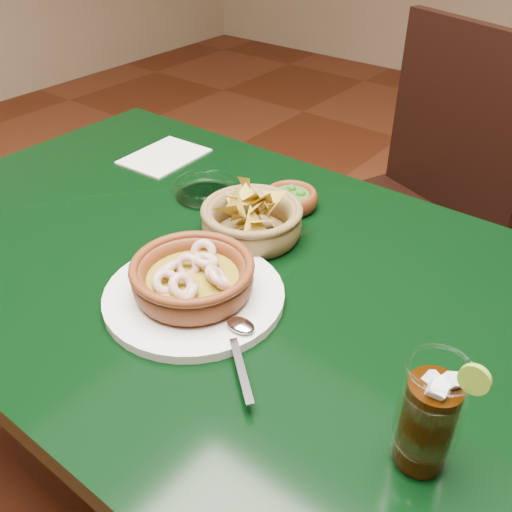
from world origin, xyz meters
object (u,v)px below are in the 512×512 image
Objects in this scene: dining_chair at (409,207)px; cola_drink at (429,417)px; shrimp_plate at (193,283)px; dining_table at (202,296)px; chip_basket at (252,221)px.

dining_chair reaches higher than cola_drink.
dining_chair is 2.90× the size of shrimp_plate.
cola_drink is at bearing -17.81° from dining_table.
dining_chair is 0.99m from cola_drink.
shrimp_plate is 1.65× the size of chip_basket.
cola_drink is at bearing -65.47° from dining_chair.
shrimp_plate is 2.10× the size of cola_drink.
cola_drink reaches higher than dining_table.
dining_table is 7.37× the size of cola_drink.
dining_table is at bearing 130.43° from shrimp_plate.
chip_basket reaches higher than dining_table.
dining_table is 0.17m from chip_basket.
dining_table is 0.52m from cola_drink.
dining_table is 1.21× the size of dining_chair.
shrimp_plate is at bearing -89.48° from dining_chair.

